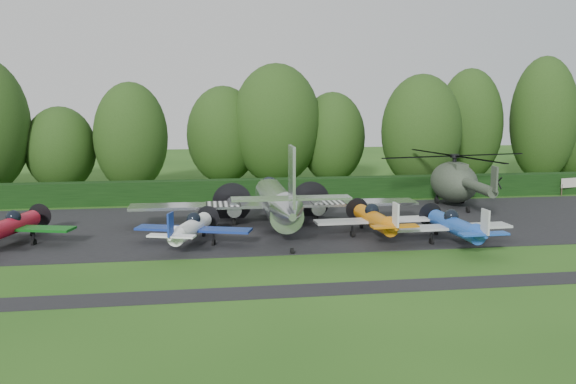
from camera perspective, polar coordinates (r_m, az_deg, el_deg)
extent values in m
plane|color=#214B15|center=(37.17, 0.95, -6.00)|extent=(160.00, 160.00, 0.00)
cube|color=black|center=(46.80, -1.16, -2.97)|extent=(70.00, 18.00, 0.01)
cube|color=black|center=(31.50, 2.85, -8.69)|extent=(70.00, 2.00, 0.00)
cube|color=black|center=(57.55, -2.65, -0.82)|extent=(90.00, 1.60, 2.00)
cylinder|color=silver|center=(45.71, -0.99, -0.95)|extent=(2.18, 11.39, 2.18)
cone|color=silver|center=(51.96, -1.97, 0.19)|extent=(2.18, 1.42, 2.18)
cone|color=silver|center=(38.97, 0.40, -1.89)|extent=(2.18, 2.85, 2.18)
sphere|color=black|center=(51.00, -1.85, 0.57)|extent=(1.42, 1.42, 1.42)
cube|color=silver|center=(46.68, -1.15, -1.10)|extent=(20.89, 2.28, 0.21)
cube|color=white|center=(46.31, -5.81, -1.08)|extent=(2.47, 2.37, 0.05)
cube|color=white|center=(47.32, 3.41, -0.85)|extent=(2.47, 2.37, 0.05)
cylinder|color=silver|center=(46.98, -4.92, -1.37)|extent=(1.04, 3.04, 1.04)
cylinder|color=silver|center=(47.78, 2.37, -1.18)|extent=(1.04, 3.04, 1.04)
cylinder|color=black|center=(49.08, -5.10, -0.95)|extent=(3.04, 0.03, 3.04)
cylinder|color=black|center=(49.85, 1.88, -0.77)|extent=(3.04, 0.03, 3.04)
cube|color=silver|center=(38.06, 0.59, -0.55)|extent=(7.12, 1.33, 0.13)
cube|color=silver|center=(37.59, 0.67, 1.39)|extent=(0.17, 2.09, 3.61)
cylinder|color=black|center=(46.79, -4.87, -2.71)|extent=(0.24, 0.85, 0.85)
cylinder|color=black|center=(47.60, 2.45, -2.49)|extent=(0.24, 0.85, 0.85)
cylinder|color=black|center=(38.31, 0.68, -5.30)|extent=(0.17, 0.42, 0.42)
cylinder|color=#A50F22|center=(43.69, -23.62, -2.88)|extent=(1.07, 6.13, 1.07)
sphere|color=black|center=(44.24, -23.44, -2.08)|extent=(0.94, 0.94, 0.94)
cube|color=#0D5713|center=(44.25, -23.43, -2.95)|extent=(7.80, 1.45, 0.16)
cylinder|color=black|center=(47.46, -22.43, -1.95)|extent=(1.67, 0.02, 1.67)
cylinder|color=black|center=(43.87, -21.60, -4.09)|extent=(0.16, 0.49, 0.49)
cylinder|color=black|center=(46.64, -22.66, -3.45)|extent=(0.13, 0.45, 0.45)
cylinder|color=white|center=(40.49, -8.65, -3.21)|extent=(1.01, 5.80, 1.01)
sphere|color=black|center=(41.02, -8.67, -2.38)|extent=(0.89, 0.89, 0.89)
cube|color=navy|center=(41.04, -8.65, -3.27)|extent=(7.38, 1.37, 0.15)
cube|color=white|center=(37.03, -8.62, -3.89)|extent=(2.74, 0.74, 0.11)
cube|color=navy|center=(36.79, -8.64, -2.88)|extent=(0.11, 0.84, 1.37)
cylinder|color=black|center=(44.16, -8.68, -2.23)|extent=(1.58, 0.02, 1.58)
cylinder|color=black|center=(41.02, -10.54, -4.49)|extent=(0.15, 0.46, 0.46)
cylinder|color=black|center=(41.03, -6.70, -4.40)|extent=(0.15, 0.46, 0.46)
cylinder|color=black|center=(43.38, -8.64, -3.76)|extent=(0.13, 0.42, 0.42)
cylinder|color=#C46D0B|center=(42.88, 7.73, -2.44)|extent=(1.07, 6.13, 1.07)
sphere|color=black|center=(43.42, 7.49, -1.62)|extent=(0.94, 0.94, 0.94)
cube|color=silver|center=(43.44, 7.51, -2.52)|extent=(7.81, 1.45, 0.16)
cube|color=#C46D0B|center=(39.39, 9.27, -3.04)|extent=(2.90, 0.78, 0.11)
cube|color=silver|center=(39.15, 9.35, -2.03)|extent=(0.11, 0.89, 1.45)
cylinder|color=black|center=(46.63, 6.34, -1.53)|extent=(1.67, 0.02, 1.67)
cylinder|color=black|center=(43.02, 5.72, -3.76)|extent=(0.16, 0.49, 0.49)
cylinder|color=black|center=(43.83, 9.40, -3.61)|extent=(0.16, 0.49, 0.49)
cylinder|color=black|center=(45.82, 6.66, -3.05)|extent=(0.13, 0.45, 0.45)
cylinder|color=#1D4CAF|center=(41.75, 14.66, -2.95)|extent=(1.06, 6.10, 1.06)
sphere|color=black|center=(42.26, 14.33, -2.11)|extent=(0.93, 0.93, 0.93)
cube|color=#B2B6B9|center=(42.28, 14.35, -3.03)|extent=(7.76, 1.44, 0.16)
cube|color=#1D4CAF|center=(38.45, 16.85, -3.59)|extent=(2.88, 0.78, 0.11)
cube|color=#B2B6B9|center=(38.21, 16.97, -2.57)|extent=(0.11, 0.89, 1.44)
cylinder|color=black|center=(45.32, 12.68, -1.99)|extent=(1.66, 0.02, 1.66)
cylinder|color=black|center=(41.71, 12.61, -4.32)|extent=(0.16, 0.49, 0.49)
cylinder|color=black|center=(42.85, 16.21, -4.12)|extent=(0.16, 0.49, 0.49)
cylinder|color=black|center=(44.56, 13.13, -3.55)|extent=(0.13, 0.44, 0.44)
ellipsoid|color=#333D2E|center=(56.58, 14.51, 0.87)|extent=(3.58, 6.56, 3.43)
cylinder|color=#333D2E|center=(51.89, 16.78, 0.50)|extent=(0.80, 6.88, 0.80)
cube|color=#333D2E|center=(48.61, 18.65, 1.12)|extent=(0.14, 1.03, 1.84)
cylinder|color=black|center=(56.39, 14.58, 2.61)|extent=(0.34, 0.34, 0.92)
cylinder|color=black|center=(56.34, 14.60, 3.13)|extent=(0.80, 0.80, 0.29)
cylinder|color=black|center=(56.34, 14.60, 3.13)|extent=(13.77, 13.77, 0.07)
cube|color=#333D2E|center=(55.59, 14.94, 2.10)|extent=(1.03, 2.29, 0.80)
ellipsoid|color=black|center=(58.24, 13.80, 1.22)|extent=(2.18, 2.18, 1.96)
cylinder|color=black|center=(57.22, 13.03, -0.73)|extent=(0.21, 0.64, 0.64)
cylinder|color=black|center=(58.12, 15.13, -0.67)|extent=(0.21, 0.64, 0.64)
cylinder|color=black|center=(53.54, 16.00, -1.53)|extent=(0.18, 0.55, 0.55)
cylinder|color=#3F3326|center=(66.17, 22.97, 0.21)|extent=(0.11, 0.11, 1.08)
cube|color=beige|center=(66.82, 23.98, 0.77)|extent=(2.89, 0.07, 0.90)
cylinder|color=black|center=(65.20, -13.69, 1.61)|extent=(0.70, 0.70, 3.51)
ellipsoid|color=#213E13|center=(64.88, -13.81, 4.77)|extent=(7.20, 7.20, 10.73)
cylinder|color=black|center=(68.57, -1.04, 2.46)|extent=(0.70, 0.70, 4.18)
ellipsoid|color=#213E13|center=(68.25, -1.05, 6.05)|extent=(9.43, 9.43, 12.78)
cylinder|color=black|center=(80.73, 24.02, 2.35)|extent=(0.70, 0.70, 3.38)
ellipsoid|color=#213E13|center=(80.48, 24.17, 4.80)|extent=(6.68, 6.68, 10.32)
cylinder|color=black|center=(74.23, 15.70, 2.55)|extent=(0.70, 0.70, 4.05)
ellipsoid|color=#213E13|center=(73.94, 15.83, 5.76)|extent=(7.20, 7.20, 12.38)
cylinder|color=black|center=(67.04, 11.67, 1.98)|extent=(0.70, 0.70, 3.79)
ellipsoid|color=#213E13|center=(66.72, 11.77, 5.30)|extent=(8.10, 8.10, 11.58)
cylinder|color=black|center=(76.26, 21.58, 2.58)|extent=(0.70, 0.70, 4.48)
ellipsoid|color=#213E13|center=(75.97, 21.77, 6.04)|extent=(7.15, 7.15, 13.67)
cylinder|color=black|center=(70.01, 3.92, 2.16)|extent=(0.70, 0.70, 3.21)
ellipsoid|color=#213E13|center=(69.73, 3.95, 4.86)|extent=(7.08, 7.08, 9.81)
cylinder|color=black|center=(69.66, -5.72, 2.20)|extent=(0.70, 0.70, 3.42)
ellipsoid|color=#213E13|center=(69.36, -5.76, 5.08)|extent=(7.81, 7.81, 10.45)
cylinder|color=black|center=(67.22, -19.45, 1.23)|extent=(0.70, 0.70, 2.74)
ellipsoid|color=#213E13|center=(66.95, -19.57, 3.62)|extent=(6.84, 6.84, 8.37)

